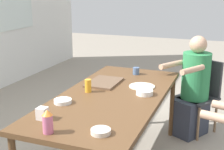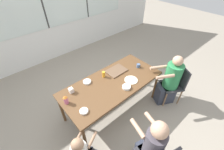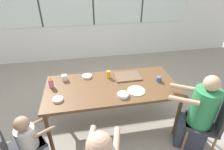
# 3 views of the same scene
# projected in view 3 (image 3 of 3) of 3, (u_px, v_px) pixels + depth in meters

# --- Properties ---
(ground_plane) EXTENTS (16.00, 16.00, 0.00)m
(ground_plane) POSITION_uv_depth(u_px,v_px,m) (112.00, 123.00, 2.92)
(ground_plane) COLOR gray
(wall_back_with_windows) EXTENTS (8.40, 0.08, 2.80)m
(wall_back_with_windows) POSITION_uv_depth(u_px,v_px,m) (93.00, 6.00, 4.44)
(wall_back_with_windows) COLOR silver
(wall_back_with_windows) RESTS_ON ground_plane
(dining_table) EXTENTS (1.91, 0.88, 0.75)m
(dining_table) POSITION_uv_depth(u_px,v_px,m) (112.00, 89.00, 2.56)
(dining_table) COLOR brown
(dining_table) RESTS_ON ground_plane
(chair_for_man_blue_shirt) EXTENTS (0.55, 0.55, 0.85)m
(chair_for_man_blue_shirt) POSITION_uv_depth(u_px,v_px,m) (211.00, 121.00, 2.27)
(chair_for_man_blue_shirt) COLOR #333338
(chair_for_man_blue_shirt) RESTS_ON ground_plane
(chair_for_toddler) EXTENTS (0.54, 0.54, 0.85)m
(chair_for_toddler) POSITION_uv_depth(u_px,v_px,m) (16.00, 148.00, 1.92)
(chair_for_toddler) COLOR #333338
(chair_for_toddler) RESTS_ON ground_plane
(person_man_blue_shirt) EXTENTS (0.65, 0.56, 1.16)m
(person_man_blue_shirt) POSITION_uv_depth(u_px,v_px,m) (197.00, 117.00, 2.31)
(person_man_blue_shirt) COLOR #333847
(person_man_blue_shirt) RESTS_ON ground_plane
(person_toddler) EXTENTS (0.45, 0.38, 0.87)m
(person_toddler) POSITION_uv_depth(u_px,v_px,m) (33.00, 146.00, 2.07)
(person_toddler) COLOR #333847
(person_toddler) RESTS_ON ground_plane
(food_tray_dark) EXTENTS (0.40, 0.28, 0.02)m
(food_tray_dark) POSITION_uv_depth(u_px,v_px,m) (128.00, 76.00, 2.74)
(food_tray_dark) COLOR brown
(food_tray_dark) RESTS_ON dining_table
(coffee_mug) EXTENTS (0.08, 0.07, 0.08)m
(coffee_mug) POSITION_uv_depth(u_px,v_px,m) (159.00, 79.00, 2.62)
(coffee_mug) COLOR slate
(coffee_mug) RESTS_ON dining_table
(sippy_cup) EXTENTS (0.07, 0.07, 0.16)m
(sippy_cup) POSITION_uv_depth(u_px,v_px,m) (51.00, 82.00, 2.46)
(sippy_cup) COLOR #CC668C
(sippy_cup) RESTS_ON dining_table
(juice_glass) EXTENTS (0.06, 0.06, 0.12)m
(juice_glass) POSITION_uv_depth(u_px,v_px,m) (109.00, 74.00, 2.69)
(juice_glass) COLOR gold
(juice_glass) RESTS_ON dining_table
(milk_carton_small) EXTENTS (0.07, 0.07, 0.09)m
(milk_carton_small) POSITION_uv_depth(u_px,v_px,m) (64.00, 78.00, 2.64)
(milk_carton_small) COLOR silver
(milk_carton_small) RESTS_ON dining_table
(bowl_white_shallow) EXTENTS (0.15, 0.15, 0.03)m
(bowl_white_shallow) POSITION_uv_depth(u_px,v_px,m) (87.00, 76.00, 2.73)
(bowl_white_shallow) COLOR white
(bowl_white_shallow) RESTS_ON dining_table
(bowl_cereal) EXTENTS (0.13, 0.13, 0.03)m
(bowl_cereal) POSITION_uv_depth(u_px,v_px,m) (58.00, 99.00, 2.24)
(bowl_cereal) COLOR silver
(bowl_cereal) RESTS_ON dining_table
(bowl_fruit) EXTENTS (0.15, 0.15, 0.04)m
(bowl_fruit) POSITION_uv_depth(u_px,v_px,m) (123.00, 95.00, 2.31)
(bowl_fruit) COLOR white
(bowl_fruit) RESTS_ON dining_table
(plate_tortillas) EXTENTS (0.25, 0.25, 0.01)m
(plate_tortillas) POSITION_uv_depth(u_px,v_px,m) (136.00, 91.00, 2.42)
(plate_tortillas) COLOR beige
(plate_tortillas) RESTS_ON dining_table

